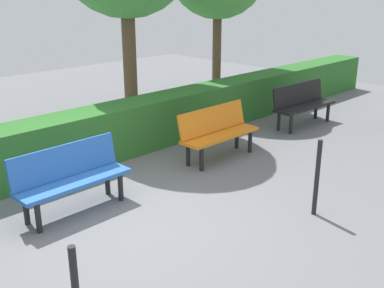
{
  "coord_description": "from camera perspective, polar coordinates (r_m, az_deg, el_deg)",
  "views": [
    {
      "loc": [
        3.02,
        4.37,
        2.81
      ],
      "look_at": [
        -1.55,
        -0.25,
        0.55
      ],
      "focal_mm": 43.58,
      "sensor_mm": 36.0,
      "label": 1
    }
  ],
  "objects": [
    {
      "name": "hedge_row",
      "position": [
        7.88,
        -10.37,
        1.33
      ],
      "size": [
        16.23,
        0.67,
        0.87
      ],
      "primitive_type": "cube",
      "color": "#2D6B28",
      "rests_on": "ground_plane"
    },
    {
      "name": "bench_orange",
      "position": [
        7.75,
        3.12,
        1.67
      ],
      "size": [
        1.51,
        0.47,
        0.86
      ],
      "rotation": [
        0.0,
        0.0,
        0.0
      ],
      "color": "orange",
      "rests_on": "ground_plane"
    },
    {
      "name": "bench_blue",
      "position": [
        6.14,
        -14.63,
        -3.77
      ],
      "size": [
        1.51,
        0.48,
        0.86
      ],
      "rotation": [
        0.0,
        0.0,
        0.02
      ],
      "color": "blue",
      "rests_on": "ground_plane"
    },
    {
      "name": "bench_black",
      "position": [
        9.85,
        13.34,
        4.98
      ],
      "size": [
        1.6,
        0.53,
        0.86
      ],
      "rotation": [
        0.0,
        0.0,
        -0.05
      ],
      "color": "black",
      "rests_on": "ground_plane"
    },
    {
      "name": "railing_post_mid",
      "position": [
        6.03,
        15.05,
        -4.03
      ],
      "size": [
        0.06,
        0.06,
        1.0
      ],
      "primitive_type": "cylinder",
      "color": "black",
      "rests_on": "ground_plane"
    },
    {
      "name": "ground_plane",
      "position": [
        6.01,
        -8.98,
        -8.97
      ],
      "size": [
        20.23,
        20.23,
        0.0
      ],
      "primitive_type": "plane",
      "color": "slate"
    }
  ]
}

